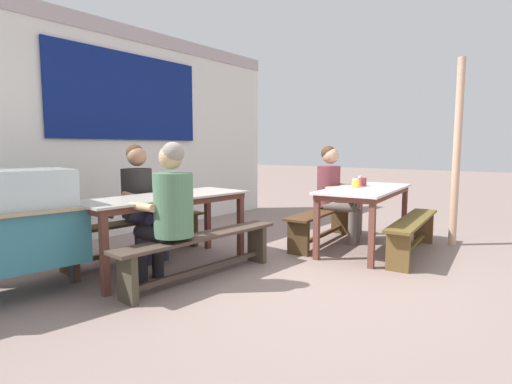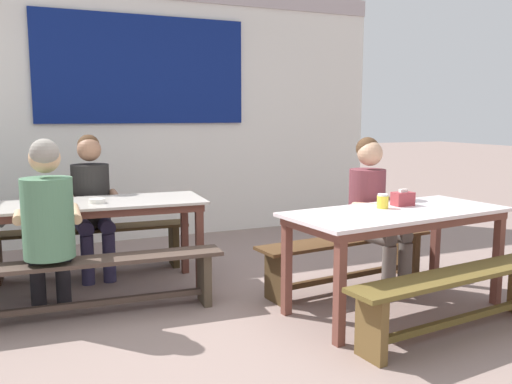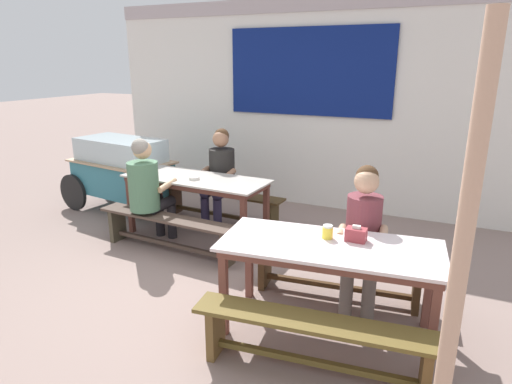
# 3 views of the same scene
# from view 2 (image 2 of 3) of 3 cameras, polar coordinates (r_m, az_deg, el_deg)

# --- Properties ---
(ground_plane) EXTENTS (40.00, 40.00, 0.00)m
(ground_plane) POSITION_cam_2_polar(r_m,az_deg,el_deg) (3.71, -3.45, -14.61)
(ground_plane) COLOR gray
(backdrop_wall) EXTENTS (6.12, 0.23, 2.93)m
(backdrop_wall) POSITION_cam_2_polar(r_m,az_deg,el_deg) (6.31, -12.92, 8.96)
(backdrop_wall) COLOR silver
(backdrop_wall) RESTS_ON ground_plane
(dining_table_far) EXTENTS (1.82, 0.77, 0.75)m
(dining_table_far) POSITION_cam_2_polar(r_m,az_deg,el_deg) (4.47, -17.19, -1.97)
(dining_table_far) COLOR #B5ADA3
(dining_table_far) RESTS_ON ground_plane
(dining_table_near) EXTENTS (1.75, 0.91, 0.75)m
(dining_table_near) POSITION_cam_2_polar(r_m,az_deg,el_deg) (4.03, 14.86, -2.95)
(dining_table_near) COLOR silver
(dining_table_near) RESTS_ON ground_plane
(bench_far_back) EXTENTS (1.79, 0.37, 0.43)m
(bench_far_back) POSITION_cam_2_polar(r_m,az_deg,el_deg) (5.09, -17.36, -5.16)
(bench_far_back) COLOR #44321A
(bench_far_back) RESTS_ON ground_plane
(bench_far_front) EXTENTS (1.81, 0.36, 0.43)m
(bench_far_front) POSITION_cam_2_polar(r_m,az_deg,el_deg) (4.01, -16.50, -8.66)
(bench_far_front) COLOR #47372E
(bench_far_front) RESTS_ON ground_plane
(bench_near_back) EXTENTS (1.65, 0.48, 0.43)m
(bench_near_back) POSITION_cam_2_polar(r_m,az_deg,el_deg) (4.52, 9.69, -6.62)
(bench_near_back) COLOR #4C311A
(bench_near_back) RESTS_ON ground_plane
(bench_near_front) EXTENTS (1.71, 0.45, 0.43)m
(bench_near_front) POSITION_cam_2_polar(r_m,az_deg,el_deg) (3.76, 20.69, -10.00)
(bench_near_front) COLOR brown
(bench_near_front) RESTS_ON ground_plane
(person_left_back_turned) EXTENTS (0.45, 0.59, 1.28)m
(person_left_back_turned) POSITION_cam_2_polar(r_m,az_deg,el_deg) (3.97, -21.40, -2.75)
(person_left_back_turned) COLOR black
(person_left_back_turned) RESTS_ON ground_plane
(person_right_near_table) EXTENTS (0.45, 0.58, 1.26)m
(person_right_near_table) POSITION_cam_2_polar(r_m,az_deg,el_deg) (4.51, 12.44, -1.29)
(person_right_near_table) COLOR #695F59
(person_right_near_table) RESTS_ON ground_plane
(person_center_facing) EXTENTS (0.45, 0.54, 1.27)m
(person_center_facing) POSITION_cam_2_polar(r_m,az_deg,el_deg) (4.96, -17.19, -0.50)
(person_center_facing) COLOR #322D4E
(person_center_facing) RESTS_ON ground_plane
(tissue_box) EXTENTS (0.16, 0.10, 0.13)m
(tissue_box) POSITION_cam_2_polar(r_m,az_deg,el_deg) (4.22, 15.45, -0.69)
(tissue_box) COLOR #99353B
(tissue_box) RESTS_ON dining_table_near
(condiment_jar) EXTENTS (0.08, 0.08, 0.11)m
(condiment_jar) POSITION_cam_2_polar(r_m,az_deg,el_deg) (4.06, 13.42, -0.97)
(condiment_jar) COLOR yellow
(condiment_jar) RESTS_ON dining_table_near
(soup_bowl) EXTENTS (0.13, 0.13, 0.04)m
(soup_bowl) POSITION_cam_2_polar(r_m,az_deg,el_deg) (4.38, -16.66, -0.92)
(soup_bowl) COLOR silver
(soup_bowl) RESTS_ON dining_table_far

